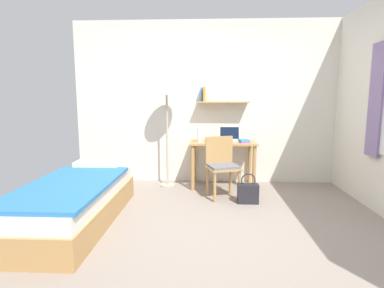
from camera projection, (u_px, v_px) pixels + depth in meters
name	position (u px, v px, depth m)	size (l,w,h in m)	color
ground_plane	(211.00, 233.00, 3.16)	(5.28, 5.28, 0.00)	gray
wall_back	(210.00, 103.00, 4.96)	(4.40, 0.27, 2.60)	silver
bed	(75.00, 202.00, 3.39)	(0.86, 1.99, 0.54)	#B2844C
desk	(223.00, 150.00, 4.74)	(1.01, 0.54, 0.71)	#B2844C
desk_chair	(222.00, 164.00, 4.27)	(0.52, 0.49, 0.84)	#B2844C
standing_lamp	(167.00, 93.00, 4.64)	(0.41, 0.41, 1.65)	#B2A893
laptop	(230.00, 137.00, 4.80)	(0.33, 0.24, 0.23)	#B7BABF
water_bottle	(200.00, 135.00, 4.66)	(0.07, 0.07, 0.22)	silver
book_stack	(244.00, 141.00, 4.65)	(0.17, 0.22, 0.04)	purple
handbag	(248.00, 193.00, 4.04)	(0.27, 0.13, 0.40)	#232328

